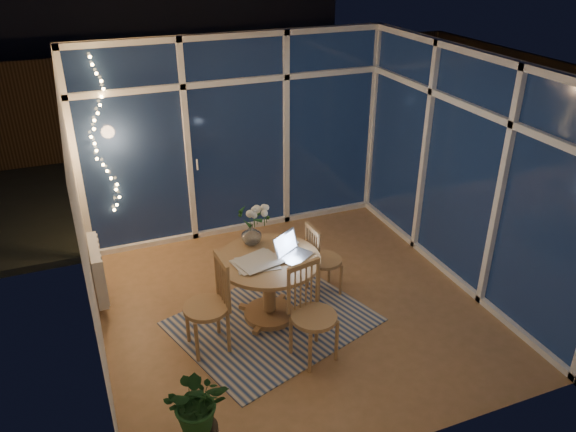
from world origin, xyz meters
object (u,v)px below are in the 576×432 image
Objects in this scene: laptop at (296,247)px; chair_right at (325,258)px; dining_table at (269,288)px; flower_vase at (251,235)px; chair_front at (314,315)px; potted_plant at (198,406)px; chair_left at (206,306)px.

chair_right is at bearing -0.78° from laptop.
flower_vase is at bearing 100.15° from dining_table.
laptop is at bearing -16.82° from dining_table.
chair_right is 0.89× the size of chair_front.
dining_table is 1.39× the size of potted_plant.
dining_table is 0.77m from chair_front.
chair_front is at bearing -76.68° from dining_table.
potted_plant is at bearing 127.98° from chair_right.
dining_table is at bearing 104.73° from chair_left.
chair_front is 1.38m from potted_plant.
chair_left is 1.13× the size of chair_right.
potted_plant is at bearing -128.63° from dining_table.
chair_front reaches higher than laptop.
laptop is at bearing 43.40° from potted_plant.
flower_vase is at bearing 128.20° from chair_left.
laptop is (0.98, 0.16, 0.35)m from chair_left.
chair_front is (-0.55, -0.95, 0.05)m from chair_right.
chair_left reaches higher than laptop.
chair_right is 2.37m from potted_plant.
chair_left reaches higher than potted_plant.
chair_left is at bearing 104.48° from chair_right.
chair_left is 1.01× the size of chair_front.
chair_right is at bearing 40.74° from potted_plant.
chair_left reaches higher than flower_vase.
chair_front is at bearing 147.09° from chair_right.
flower_vase is (0.66, 0.59, 0.33)m from chair_left.
chair_left is 4.72× the size of flower_vase.
chair_right is at bearing 16.21° from dining_table.
chair_front reaches higher than chair_right.
potted_plant is at bearing -167.10° from chair_front.
laptop reaches higher than flower_vase.
chair_left is 1.52m from chair_right.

